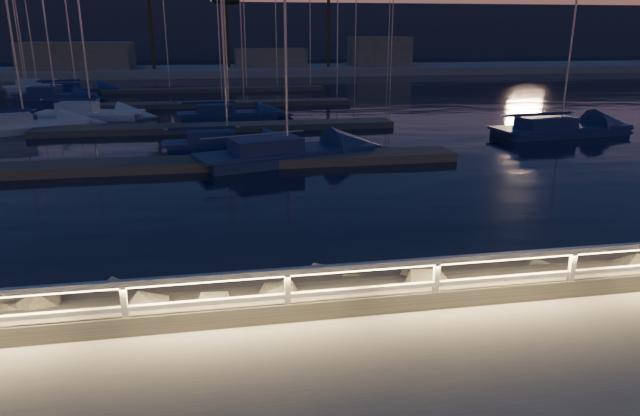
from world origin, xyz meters
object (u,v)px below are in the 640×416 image
Objects in this scene: sailboat_h at (557,128)px; guard_rail at (231,287)px; sailboat_b at (225,143)px; sailboat_m at (36,86)px; sailboat_e at (89,113)px; sailboat_i at (53,95)px; sailboat_j at (22,125)px; sailboat_g at (226,113)px; sailboat_n at (74,90)px; sailboat_c at (283,153)px.

guard_rail is at bearing -140.22° from sailboat_h.
sailboat_b reaches higher than guard_rail.
sailboat_h is 1.32× the size of sailboat_m.
sailboat_e is 13.90m from sailboat_i.
sailboat_j is (-12.07, 7.77, 0.03)m from sailboat_b.
sailboat_h is 1.20× the size of sailboat_i.
sailboat_e is (-9.15, 12.77, 0.04)m from sailboat_b.
sailboat_g is 21.68m from sailboat_h.
sailboat_g is 0.95× the size of sailboat_n.
sailboat_m is at bearing 125.06° from sailboat_i.
guard_rail is 30.82m from sailboat_g.
sailboat_i reaches higher than sailboat_b.
guard_rail is 3.63× the size of sailboat_e.
sailboat_j is (-31.64, 6.79, 0.01)m from sailboat_h.
sailboat_h is at bearing -23.65° from sailboat_i.
sailboat_i is 1.09× the size of sailboat_m.
sailboat_c is 1.02× the size of sailboat_h.
sailboat_g is 12.86m from sailboat_j.
sailboat_j is at bearing -99.83° from sailboat_n.
sailboat_c is 37.42m from sailboat_n.
sailboat_h is 51.32m from sailboat_m.
sailboat_b is 0.93× the size of sailboat_g.
sailboat_i is at bearing -87.72° from sailboat_m.
guard_rail is 16.78m from sailboat_c.
sailboat_c is at bearing -81.67° from sailboat_m.
sailboat_e is at bearing -89.32° from sailboat_n.
sailboat_g is 1.01× the size of sailboat_i.
sailboat_g is 0.95× the size of sailboat_j.
sailboat_m is at bearing 108.54° from guard_rail.
sailboat_n reaches higher than sailboat_j.
sailboat_e is at bearing 109.71° from sailboat_c.
guard_rail is at bearing -66.11° from sailboat_e.
guard_rail is 29.97m from sailboat_j.
sailboat_c is 1.15× the size of sailboat_j.
sailboat_c is (2.65, -3.27, 0.05)m from sailboat_b.
sailboat_m is (-18.43, 54.94, -0.96)m from guard_rail.
sailboat_c reaches higher than sailboat_m.
sailboat_c is at bearing -52.92° from sailboat_b.
sailboat_c is 1.15× the size of sailboat_n.
sailboat_j is 0.99× the size of sailboat_n.
sailboat_e is at bearing 35.87° from sailboat_j.
sailboat_e is 9.67m from sailboat_g.
guard_rail is 3.69× the size of sailboat_i.
sailboat_c is at bearing -78.18° from sailboat_n.
sailboat_n is (-16.52, 33.58, -0.02)m from sailboat_c.
sailboat_b is (0.27, 19.77, -0.98)m from guard_rail.
guard_rail is 47.54m from sailboat_i.
sailboat_n reaches higher than sailboat_g.
sailboat_c reaches higher than sailboat_i.
sailboat_h is (28.71, -11.79, -0.02)m from sailboat_e.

